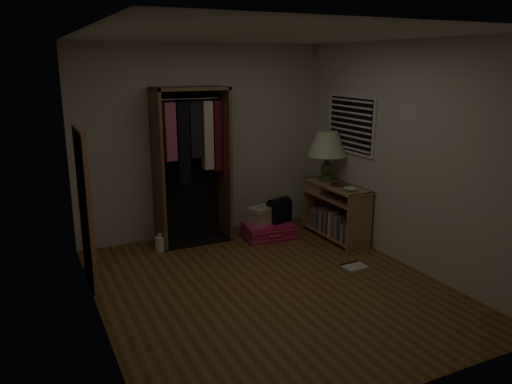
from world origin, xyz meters
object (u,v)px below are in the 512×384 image
open_wardrobe (194,151)px  train_case (261,215)px  white_jug (160,243)px  black_bag (279,209)px  console_bookshelf (334,210)px  floor_mirror (86,207)px  pink_suitcase (268,231)px  table_lamp (327,145)px

open_wardrobe → train_case: size_ratio=5.12×
white_jug → black_bag: bearing=-5.2°
console_bookshelf → black_bag: console_bookshelf is taller
open_wardrobe → floor_mirror: bearing=-152.8°
floor_mirror → train_case: (2.32, 0.44, -0.53)m
train_case → white_jug: bearing=157.0°
pink_suitcase → black_bag: (0.18, 0.03, 0.28)m
pink_suitcase → table_lamp: size_ratio=0.98×
train_case → white_jug: size_ratio=1.77×
open_wardrobe → floor_mirror: 1.72m
floor_mirror → white_jug: (0.93, 0.56, -0.75)m
pink_suitcase → train_case: (-0.08, 0.06, 0.22)m
floor_mirror → train_case: bearing=10.7°
open_wardrobe → train_case: open_wardrobe is taller
console_bookshelf → train_case: console_bookshelf is taller
train_case → black_bag: size_ratio=1.11×
open_wardrobe → white_jug: size_ratio=9.04×
console_bookshelf → table_lamp: table_lamp is taller
open_wardrobe → pink_suitcase: size_ratio=2.90×
pink_suitcase → train_case: 0.24m
floor_mirror → black_bag: floor_mirror is taller
train_case → white_jug: train_case is taller
console_bookshelf → table_lamp: bearing=88.8°
console_bookshelf → pink_suitcase: 0.95m
console_bookshelf → table_lamp: 0.89m
floor_mirror → pink_suitcase: floor_mirror is taller
train_case → black_bag: black_bag is taller
console_bookshelf → white_jug: (-2.31, 0.53, -0.30)m
console_bookshelf → white_jug: size_ratio=4.94×
table_lamp → train_case: bearing=169.3°
pink_suitcase → floor_mirror: bearing=-165.9°
pink_suitcase → table_lamp: table_lamp is taller
console_bookshelf → pink_suitcase: console_bookshelf is taller
pink_suitcase → black_bag: 0.33m
pink_suitcase → black_bag: black_bag is taller
open_wardrobe → floor_mirror: size_ratio=1.21×
pink_suitcase → white_jug: 1.48m
train_case → open_wardrobe: bearing=140.1°
open_wardrobe → table_lamp: bearing=-16.2°
console_bookshelf → open_wardrobe: size_ratio=0.55×
open_wardrobe → console_bookshelf: bearing=-23.0°
train_case → pink_suitcase: bearing=-53.4°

